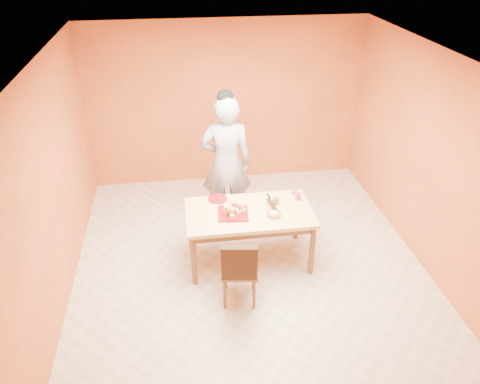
{
  "coord_description": "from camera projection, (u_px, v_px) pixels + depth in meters",
  "views": [
    {
      "loc": [
        -0.82,
        -4.8,
        3.93
      ],
      "look_at": [
        -0.08,
        0.3,
        0.95
      ],
      "focal_mm": 35.0,
      "sensor_mm": 36.0,
      "label": 1
    }
  ],
  "objects": [
    {
      "name": "white_cake_plate",
      "position": [
        273.0,
        216.0,
        5.8
      ],
      "size": [
        0.29,
        0.29,
        0.01
      ],
      "primitive_type": "cylinder",
      "rotation": [
        0.0,
        0.0,
        -0.18
      ],
      "color": "white",
      "rests_on": "dining_table"
    },
    {
      "name": "red_dinner_plate",
      "position": [
        218.0,
        199.0,
        6.16
      ],
      "size": [
        0.32,
        0.32,
        0.02
      ],
      "primitive_type": "cylinder",
      "rotation": [
        0.0,
        0.0,
        -0.25
      ],
      "color": "maroon",
      "rests_on": "dining_table"
    },
    {
      "name": "magenta_glass",
      "position": [
        298.0,
        196.0,
        6.13
      ],
      "size": [
        0.07,
        0.07,
        0.1
      ],
      "primitive_type": "cylinder",
      "rotation": [
        0.0,
        0.0,
        -0.06
      ],
      "color": "#C91E7C",
      "rests_on": "dining_table"
    },
    {
      "name": "egg_ornament",
      "position": [
        276.0,
        200.0,
        6.03
      ],
      "size": [
        0.12,
        0.11,
        0.12
      ],
      "primitive_type": "ellipsoid",
      "rotation": [
        0.0,
        0.0,
        0.34
      ],
      "color": "olive",
      "rests_on": "dining_table"
    },
    {
      "name": "person",
      "position": [
        226.0,
        163.0,
        6.57
      ],
      "size": [
        0.75,
        0.52,
        1.97
      ],
      "primitive_type": "imported",
      "rotation": [
        0.0,
        0.0,
        3.07
      ],
      "color": "#9A9A9D",
      "rests_on": "floor"
    },
    {
      "name": "checker_tin",
      "position": [
        295.0,
        193.0,
        6.28
      ],
      "size": [
        0.09,
        0.09,
        0.03
      ],
      "primitive_type": "cylinder",
      "rotation": [
        0.0,
        0.0,
        0.04
      ],
      "color": "#371B0F",
      "rests_on": "dining_table"
    },
    {
      "name": "dining_table",
      "position": [
        249.0,
        217.0,
        5.95
      ],
      "size": [
        1.6,
        0.9,
        0.76
      ],
      "color": "#EABA7A",
      "rests_on": "floor"
    },
    {
      "name": "wall_back",
      "position": [
        226.0,
        104.0,
        7.64
      ],
      "size": [
        4.5,
        0.0,
        4.5
      ],
      "primitive_type": "plane",
      "rotation": [
        1.57,
        0.0,
        0.0
      ],
      "color": "orange",
      "rests_on": "floor"
    },
    {
      "name": "sponge_cake",
      "position": [
        273.0,
        214.0,
        5.78
      ],
      "size": [
        0.22,
        0.22,
        0.04
      ],
      "primitive_type": "cylinder",
      "rotation": [
        0.0,
        0.0,
        0.12
      ],
      "color": "orange",
      "rests_on": "white_cake_plate"
    },
    {
      "name": "ceiling",
      "position": [
        252.0,
        59.0,
        4.83
      ],
      "size": [
        5.0,
        5.0,
        0.0
      ],
      "primitive_type": "plane",
      "rotation": [
        3.14,
        0.0,
        0.0
      ],
      "color": "silver",
      "rests_on": "wall_back"
    },
    {
      "name": "dining_chair",
      "position": [
        240.0,
        268.0,
        5.38
      ],
      "size": [
        0.48,
        0.54,
        0.92
      ],
      "rotation": [
        0.0,
        0.0,
        -0.15
      ],
      "color": "brown",
      "rests_on": "floor"
    },
    {
      "name": "floor",
      "position": [
        250.0,
        265.0,
        6.18
      ],
      "size": [
        5.0,
        5.0,
        0.0
      ],
      "primitive_type": "plane",
      "color": "beige",
      "rests_on": "ground"
    },
    {
      "name": "pastry_pile",
      "position": [
        233.0,
        209.0,
        5.81
      ],
      "size": [
        0.34,
        0.34,
        0.11
      ],
      "primitive_type": null,
      "color": "tan",
      "rests_on": "pastry_platter"
    },
    {
      "name": "pastry_platter",
      "position": [
        233.0,
        213.0,
        5.84
      ],
      "size": [
        0.41,
        0.41,
        0.02
      ],
      "primitive_type": "cube",
      "rotation": [
        0.0,
        0.0,
        -0.1
      ],
      "color": "maroon",
      "rests_on": "dining_table"
    },
    {
      "name": "cake_server",
      "position": [
        271.0,
        204.0,
        5.93
      ],
      "size": [
        0.1,
        0.29,
        0.01
      ],
      "primitive_type": "cube",
      "rotation": [
        0.0,
        0.0,
        0.14
      ],
      "color": "silver",
      "rests_on": "sponge_cake"
    },
    {
      "name": "wall_left",
      "position": [
        52.0,
        188.0,
        5.22
      ],
      "size": [
        0.0,
        5.0,
        5.0
      ],
      "primitive_type": "plane",
      "rotation": [
        1.57,
        0.0,
        1.57
      ],
      "color": "orange",
      "rests_on": "floor"
    },
    {
      "name": "wall_right",
      "position": [
        430.0,
        162.0,
        5.78
      ],
      "size": [
        0.0,
        5.0,
        5.0
      ],
      "primitive_type": "plane",
      "rotation": [
        1.57,
        0.0,
        -1.57
      ],
      "color": "orange",
      "rests_on": "floor"
    }
  ]
}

